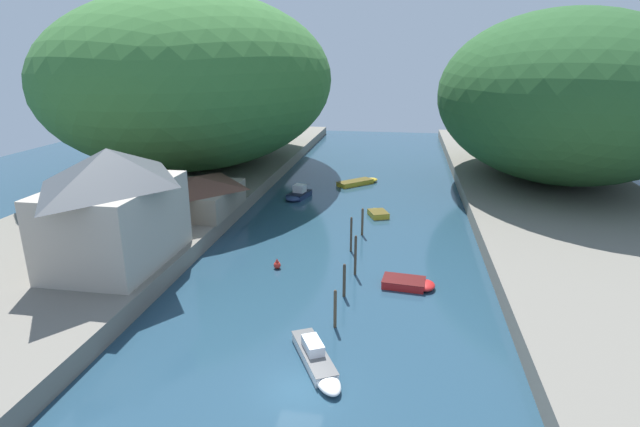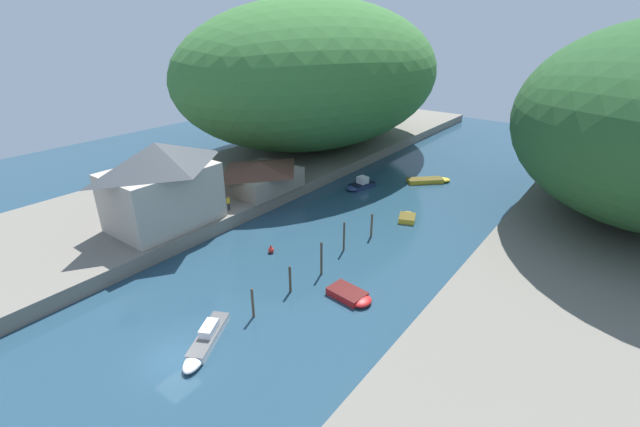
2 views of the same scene
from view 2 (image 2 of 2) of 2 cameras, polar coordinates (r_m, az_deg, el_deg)
water_surface at (r=52.70m, az=8.47°, el=-0.57°), size 130.00×130.00×0.00m
left_bank at (r=65.92m, az=-9.57°, el=5.23°), size 22.00×120.00×1.55m
right_bank at (r=47.35m, az=34.22°, el=-6.85°), size 22.00×120.00×1.55m
hillside_left at (r=77.08m, az=-0.62°, el=18.13°), size 37.79×52.91×24.24m
waterfront_building at (r=48.44m, az=-20.46°, el=3.83°), size 8.10×11.66×9.08m
boathouse_shed at (r=56.91m, az=-8.06°, el=5.10°), size 8.37×9.98×3.68m
boat_navy_launch at (r=61.54m, az=5.32°, el=3.80°), size 2.92×4.88×1.63m
boat_mid_channel at (r=37.59m, az=4.22°, el=-10.87°), size 4.22×2.42×0.62m
boat_yellow_tender at (r=65.78m, az=14.48°, el=4.31°), size 5.91×5.85×0.62m
boat_far_right_bank at (r=52.71m, az=11.57°, el=-0.45°), size 2.80×3.52×0.61m
boat_small_dinghy at (r=33.90m, az=-15.05°, el=-16.12°), size 4.12×6.29×1.23m
mooring_post_nearest at (r=35.26m, az=-8.97°, el=-11.68°), size 0.21×0.21×2.73m
mooring_post_second at (r=37.88m, az=-4.01°, el=-8.70°), size 0.23×0.23×2.64m
mooring_post_middle at (r=40.06m, az=0.19°, el=-5.97°), size 0.22×0.22×3.44m
mooring_post_fourth at (r=44.16m, az=3.22°, el=-3.06°), size 0.21×0.21×3.31m
mooring_post_farthest at (r=47.36m, az=6.89°, el=-1.55°), size 0.24×0.24×2.82m
channel_buoy_near at (r=44.58m, az=-6.55°, el=-4.81°), size 0.61×0.61×0.92m
person_on_quay at (r=51.25m, az=-12.12°, el=1.48°), size 0.26×0.40×1.69m
person_by_boathouse at (r=46.13m, az=-20.05°, el=-2.15°), size 0.22×0.38×1.69m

